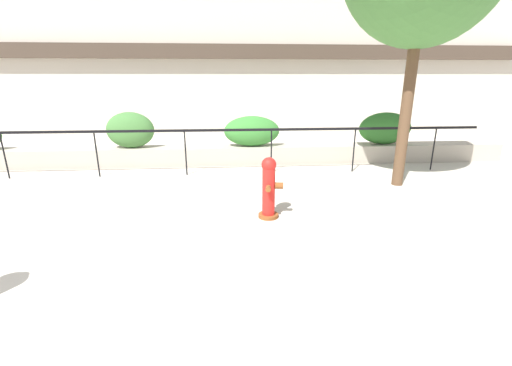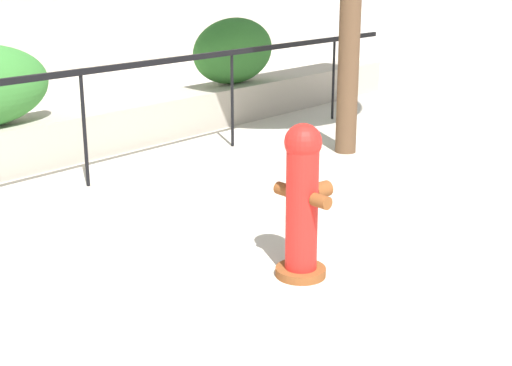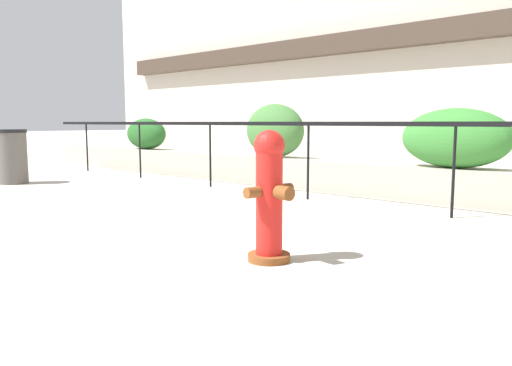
% 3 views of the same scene
% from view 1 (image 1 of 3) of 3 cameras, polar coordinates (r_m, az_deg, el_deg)
% --- Properties ---
extents(ground_plane, '(120.00, 120.00, 0.00)m').
position_cam_1_polar(ground_plane, '(4.40, -18.97, -16.35)').
color(ground_plane, beige).
extents(building_facade, '(30.00, 1.36, 8.00)m').
position_cam_1_polar(building_facade, '(15.65, -9.16, 22.98)').
color(building_facade, beige).
rests_on(building_facade, ground).
extents(planter_wall_low, '(18.00, 0.70, 0.50)m').
position_cam_1_polar(planter_wall_low, '(9.84, -10.78, 4.51)').
color(planter_wall_low, '#ADA393').
rests_on(planter_wall_low, ground).
extents(fence_railing_segment, '(15.00, 0.05, 1.15)m').
position_cam_1_polar(fence_railing_segment, '(8.62, -11.82, 7.88)').
color(fence_railing_segment, black).
rests_on(fence_railing_segment, ground).
extents(hedge_bush_1, '(1.28, 0.64, 0.97)m').
position_cam_1_polar(hedge_bush_1, '(10.01, -20.21, 8.27)').
color(hedge_bush_1, '#427538').
rests_on(hedge_bush_1, planter_wall_low).
extents(hedge_bush_2, '(1.55, 0.70, 0.84)m').
position_cam_1_polar(hedge_bush_2, '(9.67, -0.70, 8.63)').
color(hedge_bush_2, '#387F33').
rests_on(hedge_bush_2, planter_wall_low).
extents(hedge_bush_3, '(1.53, 0.57, 0.91)m').
position_cam_1_polar(hedge_bush_3, '(10.63, 20.72, 8.52)').
color(hedge_bush_3, '#2D6B28').
rests_on(hedge_bush_3, planter_wall_low).
extents(fire_hydrant, '(0.46, 0.48, 1.08)m').
position_cam_1_polar(fire_hydrant, '(5.88, 2.16, -0.73)').
color(fire_hydrant, brown).
rests_on(fire_hydrant, ground).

